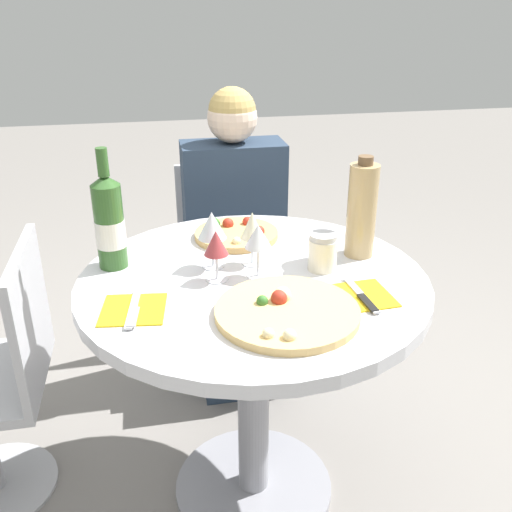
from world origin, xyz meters
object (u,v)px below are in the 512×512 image
tall_carafe (362,210)px  wine_bottle (109,223)px  dining_table (253,331)px  chair_behind_diner (233,269)px  pizza_large (287,311)px  seated_diner (237,257)px

tall_carafe → wine_bottle: bearing=175.3°
dining_table → tall_carafe: 0.45m
chair_behind_diner → pizza_large: (-0.03, -1.02, 0.38)m
wine_bottle → tall_carafe: (0.69, -0.06, 0.01)m
chair_behind_diner → tall_carafe: (0.26, -0.72, 0.50)m
dining_table → seated_diner: bearing=84.5°
wine_bottle → chair_behind_diner: bearing=57.0°
seated_diner → wine_bottle: 0.78m
dining_table → pizza_large: pizza_large is taller
dining_table → tall_carafe: tall_carafe is taller
pizza_large → wine_bottle: size_ratio=1.03×
chair_behind_diner → pizza_large: 1.08m
pizza_large → wine_bottle: 0.55m
seated_diner → wine_bottle: bearing=50.8°
pizza_large → tall_carafe: 0.43m
dining_table → tall_carafe: (0.33, 0.08, 0.31)m
dining_table → seated_diner: (0.06, 0.67, -0.08)m
chair_behind_diner → wine_bottle: wine_bottle is taller
tall_carafe → seated_diner: bearing=114.2°
seated_diner → pizza_large: 0.92m
chair_behind_diner → tall_carafe: bearing=110.0°
wine_bottle → tall_carafe: bearing=-4.7°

